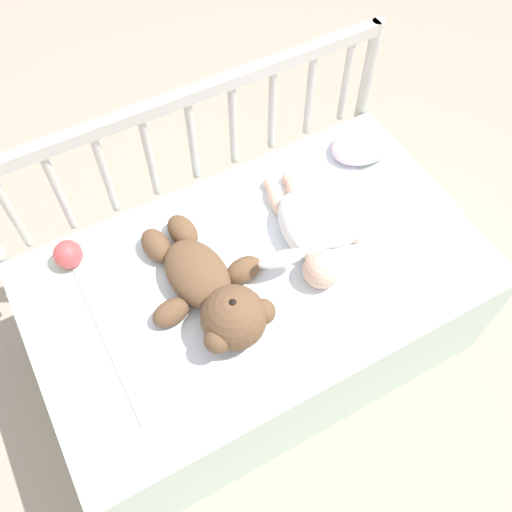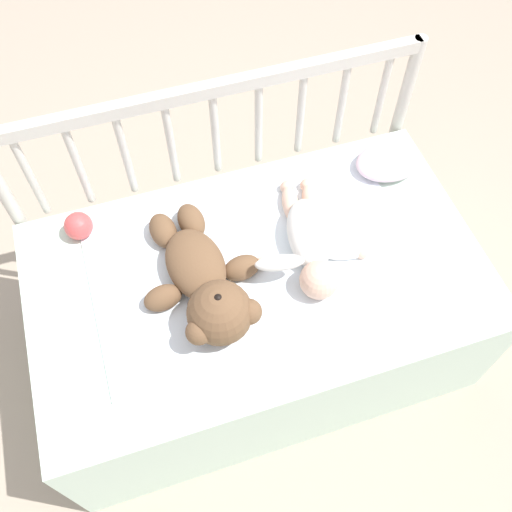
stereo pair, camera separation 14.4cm
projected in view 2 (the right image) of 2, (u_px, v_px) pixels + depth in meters
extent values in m
plane|color=tan|center=(257.00, 340.00, 1.85)|extent=(12.00, 12.00, 0.00)
cube|color=silver|center=(257.00, 310.00, 1.67)|extent=(1.19, 0.70, 0.43)
cylinder|color=beige|center=(25.00, 229.00, 1.63)|extent=(0.04, 0.04, 0.75)
cylinder|color=beige|center=(393.00, 138.00, 1.82)|extent=(0.04, 0.04, 0.75)
cube|color=beige|center=(212.00, 89.00, 1.43)|extent=(1.16, 0.03, 0.04)
cylinder|color=beige|center=(31.00, 178.00, 1.48)|extent=(0.02, 0.02, 0.28)
cylinder|color=beige|center=(79.00, 166.00, 1.50)|extent=(0.02, 0.02, 0.28)
cylinder|color=beige|center=(126.00, 156.00, 1.52)|extent=(0.02, 0.02, 0.28)
cylinder|color=beige|center=(171.00, 145.00, 1.54)|extent=(0.02, 0.02, 0.28)
cylinder|color=beige|center=(215.00, 135.00, 1.56)|extent=(0.02, 0.02, 0.28)
cylinder|color=beige|center=(259.00, 124.00, 1.58)|extent=(0.02, 0.02, 0.28)
cylinder|color=beige|center=(301.00, 115.00, 1.60)|extent=(0.02, 0.02, 0.28)
cylinder|color=beige|center=(342.00, 105.00, 1.62)|extent=(0.02, 0.02, 0.28)
cylinder|color=beige|center=(382.00, 96.00, 1.64)|extent=(0.02, 0.02, 0.28)
cube|color=white|center=(251.00, 258.00, 1.51)|extent=(0.85, 0.55, 0.01)
ellipsoid|color=brown|center=(196.00, 264.00, 1.45)|extent=(0.17, 0.23, 0.10)
sphere|color=brown|center=(220.00, 313.00, 1.34)|extent=(0.16, 0.16, 0.16)
sphere|color=beige|center=(219.00, 304.00, 1.30)|extent=(0.07, 0.07, 0.07)
sphere|color=black|center=(218.00, 299.00, 1.28)|extent=(0.02, 0.02, 0.02)
sphere|color=brown|center=(249.00, 312.00, 1.33)|extent=(0.06, 0.06, 0.06)
sphere|color=brown|center=(199.00, 332.00, 1.31)|extent=(0.06, 0.06, 0.06)
ellipsoid|color=brown|center=(242.00, 268.00, 1.46)|extent=(0.10, 0.07, 0.06)
ellipsoid|color=brown|center=(163.00, 298.00, 1.41)|extent=(0.10, 0.07, 0.06)
ellipsoid|color=brown|center=(191.00, 221.00, 1.53)|extent=(0.08, 0.12, 0.07)
ellipsoid|color=brown|center=(163.00, 231.00, 1.52)|extent=(0.08, 0.12, 0.07)
ellipsoid|color=white|center=(309.00, 233.00, 1.50)|extent=(0.15, 0.23, 0.10)
sphere|color=beige|center=(319.00, 280.00, 1.42)|extent=(0.10, 0.10, 0.10)
ellipsoid|color=white|center=(347.00, 252.00, 1.50)|extent=(0.13, 0.06, 0.04)
ellipsoid|color=white|center=(280.00, 263.00, 1.40)|extent=(0.13, 0.06, 0.04)
sphere|color=beige|center=(362.00, 253.00, 1.50)|extent=(0.04, 0.04, 0.04)
sphere|color=beige|center=(262.00, 263.00, 1.48)|extent=(0.04, 0.04, 0.04)
ellipsoid|color=beige|center=(311.00, 202.00, 1.58)|extent=(0.07, 0.13, 0.05)
ellipsoid|color=beige|center=(291.00, 204.00, 1.58)|extent=(0.07, 0.13, 0.05)
sphere|color=beige|center=(307.00, 185.00, 1.62)|extent=(0.04, 0.04, 0.04)
sphere|color=beige|center=(287.00, 187.00, 1.62)|extent=(0.04, 0.04, 0.04)
sphere|color=#DB4C4C|center=(79.00, 226.00, 1.52)|extent=(0.08, 0.08, 0.08)
ellipsoid|color=silver|center=(389.00, 161.00, 1.65)|extent=(0.20, 0.14, 0.06)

